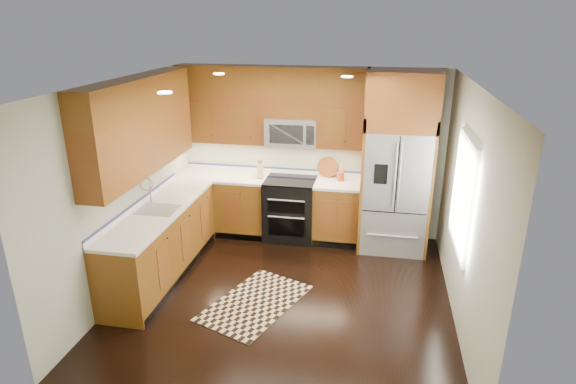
% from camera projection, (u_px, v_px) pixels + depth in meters
% --- Properties ---
extents(ground, '(4.00, 4.00, 0.00)m').
position_uv_depth(ground, '(285.00, 295.00, 6.00)').
color(ground, black).
rests_on(ground, ground).
extents(wall_back, '(4.00, 0.02, 2.60)m').
position_uv_depth(wall_back, '(310.00, 152.00, 7.40)').
color(wall_back, '#B0B4A2').
rests_on(wall_back, ground).
extents(wall_left, '(0.02, 4.00, 2.60)m').
position_uv_depth(wall_left, '(126.00, 187.00, 5.90)').
color(wall_left, '#B0B4A2').
rests_on(wall_left, ground).
extents(wall_right, '(0.02, 4.00, 2.60)m').
position_uv_depth(wall_right, '(466.00, 210.00, 5.20)').
color(wall_right, '#B0B4A2').
rests_on(wall_right, ground).
extents(window, '(0.04, 1.10, 1.30)m').
position_uv_depth(window, '(463.00, 195.00, 5.35)').
color(window, white).
rests_on(window, ground).
extents(base_cabinets, '(2.85, 3.00, 0.90)m').
position_uv_depth(base_cabinets, '(213.00, 225.00, 6.89)').
color(base_cabinets, brown).
rests_on(base_cabinets, ground).
extents(countertop, '(2.86, 3.01, 0.04)m').
position_uv_depth(countertop, '(224.00, 193.00, 6.81)').
color(countertop, white).
rests_on(countertop, base_cabinets).
extents(upper_cabinets, '(2.85, 3.00, 1.15)m').
position_uv_depth(upper_cabinets, '(217.00, 114.00, 6.51)').
color(upper_cabinets, brown).
rests_on(upper_cabinets, ground).
extents(range, '(0.76, 0.67, 0.95)m').
position_uv_depth(range, '(290.00, 209.00, 7.42)').
color(range, black).
rests_on(range, ground).
extents(microwave, '(0.76, 0.40, 0.42)m').
position_uv_depth(microwave, '(292.00, 132.00, 7.13)').
color(microwave, '#B2B2B7').
rests_on(microwave, ground).
extents(refrigerator, '(0.98, 0.75, 2.60)m').
position_uv_depth(refrigerator, '(397.00, 163.00, 6.82)').
color(refrigerator, '#B2B2B7').
rests_on(refrigerator, ground).
extents(sink_faucet, '(0.54, 0.44, 0.37)m').
position_uv_depth(sink_faucet, '(156.00, 205.00, 6.17)').
color(sink_faucet, '#B2B2B7').
rests_on(sink_faucet, countertop).
extents(rug, '(1.27, 1.59, 0.01)m').
position_uv_depth(rug, '(255.00, 303.00, 5.83)').
color(rug, black).
rests_on(rug, ground).
extents(knife_block, '(0.13, 0.16, 0.28)m').
position_uv_depth(knife_block, '(260.00, 170.00, 7.34)').
color(knife_block, tan).
rests_on(knife_block, countertop).
extents(utensil_crock, '(0.13, 0.13, 0.30)m').
position_uv_depth(utensil_crock, '(341.00, 174.00, 7.20)').
color(utensil_crock, '#B43916').
rests_on(utensil_crock, countertop).
extents(cutting_board, '(0.37, 0.37, 0.02)m').
position_uv_depth(cutting_board, '(327.00, 176.00, 7.41)').
color(cutting_board, brown).
rests_on(cutting_board, countertop).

